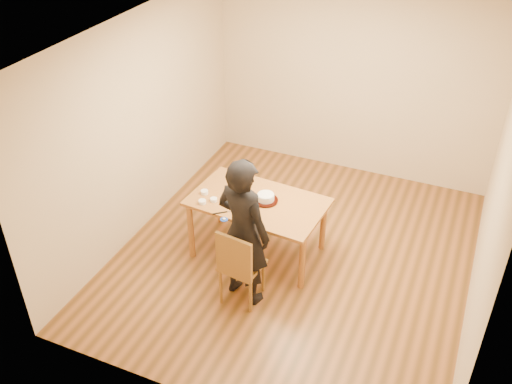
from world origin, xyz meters
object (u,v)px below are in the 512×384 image
at_px(dining_table, 258,202).
at_px(cake, 266,197).
at_px(cake_plate, 266,200).
at_px(dining_chair, 242,265).
at_px(person, 243,232).

xyz_separation_m(dining_table, cake, (0.09, 0.03, 0.07)).
bearing_deg(cake_plate, dining_chair, -85.47).
height_order(cake, person, person).
xyz_separation_m(dining_table, cake_plate, (0.09, 0.03, 0.03)).
relative_size(dining_table, dining_chair, 3.75).
height_order(dining_table, dining_chair, dining_table).
relative_size(dining_table, cake, 7.76).
distance_m(dining_table, cake_plate, 0.10).
bearing_deg(cake, person, -85.20).
bearing_deg(person, dining_table, -64.22).
xyz_separation_m(dining_table, person, (0.15, -0.73, 0.13)).
distance_m(dining_chair, person, 0.41).
distance_m(cake, person, 0.76).
relative_size(dining_table, person, 0.89).
height_order(dining_table, person, person).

